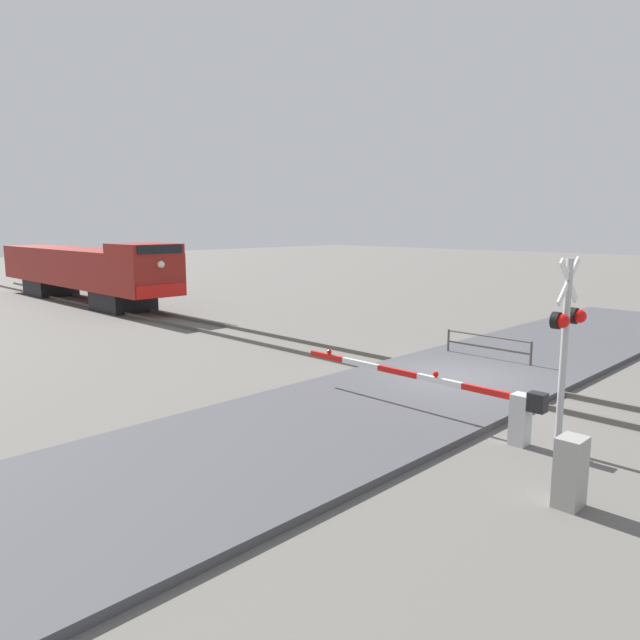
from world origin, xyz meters
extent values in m
plane|color=#605E59|center=(0.00, 0.00, 0.00)|extent=(160.00, 160.00, 0.00)
cube|color=#59544C|center=(-0.72, 0.00, 0.07)|extent=(0.08, 80.00, 0.15)
cube|color=#59544C|center=(0.72, 0.00, 0.07)|extent=(0.08, 80.00, 0.15)
cube|color=#47474C|center=(0.00, 0.00, 0.08)|extent=(36.00, 5.69, 0.17)
cube|color=black|center=(0.00, 20.74, 0.53)|extent=(2.43, 3.20, 1.05)
cube|color=black|center=(0.00, 30.70, 0.53)|extent=(2.43, 3.20, 1.05)
cube|color=maroon|center=(0.00, 25.72, 2.11)|extent=(2.86, 18.11, 2.12)
cube|color=maroon|center=(0.00, 18.22, 3.42)|extent=(2.80, 3.11, 0.49)
cube|color=black|center=(0.00, 16.64, 3.42)|extent=(2.43, 0.06, 0.40)
cube|color=red|center=(0.00, 16.63, 1.40)|extent=(2.71, 0.08, 0.64)
sphere|color=#F2EACC|center=(0.00, 16.62, 2.69)|extent=(0.36, 0.36, 0.36)
cylinder|color=#ADADB2|center=(-3.15, -4.40, 1.99)|extent=(0.14, 0.14, 3.99)
cube|color=white|center=(-3.15, -4.40, 3.54)|extent=(0.95, 0.04, 0.95)
cube|color=white|center=(-3.15, -4.40, 3.54)|extent=(0.95, 0.04, 0.95)
cube|color=black|center=(-3.15, -4.40, 2.79)|extent=(1.04, 0.08, 0.08)
sphere|color=red|center=(-3.57, -4.50, 2.79)|extent=(0.28, 0.28, 0.28)
sphere|color=red|center=(-2.73, -4.50, 2.79)|extent=(0.28, 0.28, 0.28)
cylinder|color=black|center=(-3.57, -4.38, 2.79)|extent=(0.34, 0.14, 0.34)
cylinder|color=black|center=(-2.73, -4.38, 2.79)|extent=(0.34, 0.14, 0.34)
cube|color=silver|center=(-3.43, -3.69, 0.56)|extent=(0.36, 0.36, 1.11)
cube|color=black|center=(-3.43, -4.04, 1.01)|extent=(0.28, 0.36, 0.40)
cube|color=red|center=(-3.43, -2.88, 1.01)|extent=(0.10, 1.22, 0.14)
cube|color=white|center=(-3.43, -1.65, 1.01)|extent=(0.10, 1.22, 0.14)
cube|color=red|center=(-3.43, -0.43, 1.01)|extent=(0.10, 1.22, 0.14)
cube|color=white|center=(-3.43, 0.79, 1.01)|extent=(0.10, 1.22, 0.14)
cube|color=red|center=(-3.43, 2.02, 1.01)|extent=(0.10, 1.22, 0.14)
sphere|color=red|center=(-3.43, -1.55, 1.15)|extent=(0.14, 0.14, 0.14)
sphere|color=red|center=(-3.43, 1.94, 1.15)|extent=(0.14, 0.14, 0.14)
cube|color=#999993|center=(-5.48, -5.57, 0.60)|extent=(0.51, 0.41, 1.20)
cylinder|color=#4C4742|center=(2.90, -0.94, 0.47)|extent=(0.08, 0.08, 0.95)
cylinder|color=#4C4742|center=(2.90, 2.13, 0.47)|extent=(0.08, 0.08, 0.95)
cylinder|color=#4C4742|center=(2.90, 0.59, 0.91)|extent=(0.06, 3.07, 0.06)
cylinder|color=#4C4742|center=(2.90, 0.59, 0.52)|extent=(0.06, 3.07, 0.06)
camera|label=1|loc=(-14.94, -9.11, 4.67)|focal=33.08mm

